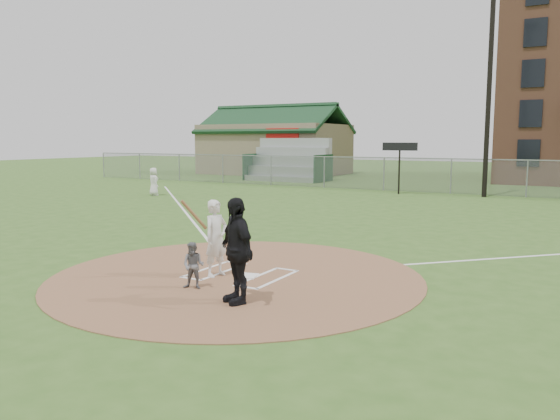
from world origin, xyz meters
The scene contains 14 objects.
ground centered at (0.00, 0.00, 0.00)m, with size 140.00×140.00×0.00m, color #355B1F.
dirt_circle centered at (0.00, 0.00, 0.01)m, with size 8.40×8.40×0.02m, color #8E6243.
home_plate centered at (0.24, 0.03, 0.04)m, with size 0.46×0.46×0.03m, color white.
foul_line_third centered at (-9.00, 9.00, 0.01)m, with size 0.10×24.00×0.01m, color white.
catcher centered at (-0.17, -1.35, 0.51)m, with size 0.47×0.37×0.98m, color slate.
umpire centered at (1.15, -1.71, 1.03)m, with size 1.18×0.49×2.01m, color black.
ondeck_player centered at (-14.16, 12.79, 0.77)m, with size 0.75×0.49×1.54m, color silver.
batters_boxes centered at (0.00, 0.15, 0.03)m, with size 2.08×1.88×0.01m.
batter_at_plate centered at (-0.39, -0.25, 0.90)m, with size 0.76×1.02×1.78m.
outfield_fence centered at (0.00, 22.00, 1.02)m, with size 56.08×0.08×2.03m.
bleachers centered at (-13.00, 26.20, 1.59)m, with size 6.08×3.20×3.20m.
clubhouse centered at (-18.00, 32.99, 2.39)m, with size 12.20×8.71×6.23m.
light_pole centered at (2.00, 21.00, 6.61)m, with size 1.20×0.30×12.22m.
scoreboard_sign centered at (-2.50, 20.20, 2.39)m, with size 2.00×0.10×2.93m.
Camera 1 is at (6.81, -10.07, 3.10)m, focal length 35.00 mm.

